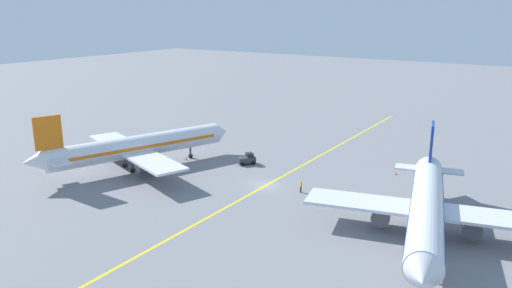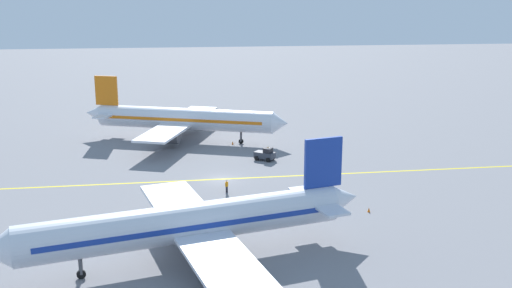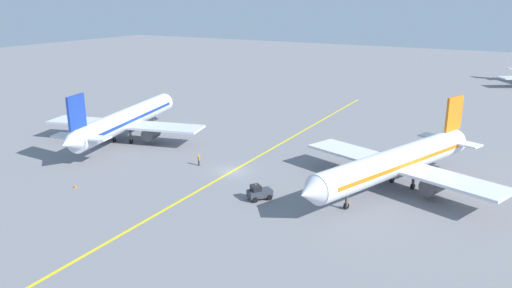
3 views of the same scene
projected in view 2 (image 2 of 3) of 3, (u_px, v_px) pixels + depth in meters
ground_plane at (221, 179)px, 80.37m from camera, size 400.00×400.00×0.00m
apron_yellow_centreline at (221, 179)px, 80.37m from camera, size 2.80×119.98×0.01m
airplane_at_gate at (191, 223)px, 55.15m from camera, size 28.42×35.11×10.60m
airplane_adjacent_stand at (183, 119)px, 100.29m from camera, size 28.13×34.45×10.60m
baggage_tug_dark at (265, 154)px, 89.19m from camera, size 2.99×3.30×2.11m
ground_crew_worker at (227, 186)px, 74.65m from camera, size 0.47×0.41×1.68m
traffic_cone_near_nose at (233, 143)px, 98.68m from camera, size 0.32×0.32×0.55m
traffic_cone_mid_apron at (369, 210)px, 68.29m from camera, size 0.32×0.32×0.55m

